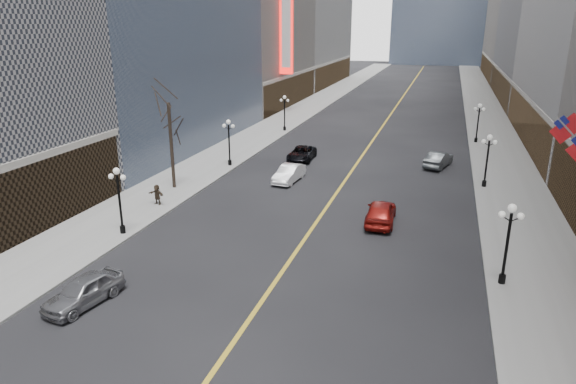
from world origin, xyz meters
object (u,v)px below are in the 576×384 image
Objects in this scene: car_nb_near at (84,291)px; car_nb_far at (302,154)px; streetlamp_west_3 at (285,109)px; car_nb_mid at (289,173)px; streetlamp_east_1 at (508,236)px; streetlamp_east_2 at (488,155)px; car_sb_far at (438,160)px; streetlamp_east_3 at (478,119)px; streetlamp_west_2 at (229,138)px; streetlamp_west_1 at (119,194)px; car_sb_mid at (381,212)px.

car_nb_near is 0.87× the size of car_nb_far.
car_nb_mid is (7.05, -21.10, -2.16)m from streetlamp_west_3.
streetlamp_east_1 and streetlamp_east_2 have the same top height.
streetlamp_east_1 reaches higher than car_sb_far.
streetlamp_east_3 reaches higher than car_nb_near.
car_nb_near is 0.94× the size of car_sb_far.
streetlamp_east_1 is 1.00× the size of streetlamp_west_3.
streetlamp_east_3 is at bearing 37.33° from streetlamp_west_2.
streetlamp_west_2 is at bearing 90.00° from streetlamp_west_1.
car_nb_far is 1.03× the size of car_sb_mid.
streetlamp_west_3 is at bearing 180.00° from streetlamp_east_3.
streetlamp_east_2 is 1.00× the size of streetlamp_west_2.
car_nb_near and car_nb_mid have the same top height.
streetlamp_west_3 is 1.00× the size of car_nb_mid.
streetlamp_west_2 is 26.53m from car_nb_near.
car_sb_mid is at bearing 135.83° from streetlamp_east_1.
streetlamp_west_1 is at bearing -107.44° from car_nb_far.
car_nb_near is at bearing -82.71° from streetlamp_west_2.
streetlamp_west_3 is 22.35m from car_nb_mid.
streetlamp_east_3 is (0.00, 18.00, 0.00)m from streetlamp_east_2.
streetlamp_west_2 is 1.00× the size of streetlamp_west_3.
streetlamp_west_2 reaches higher than car_nb_near.
car_sb_far is (12.59, 8.93, 0.02)m from car_nb_mid.
car_nb_near is 35.96m from car_sb_far.
streetlamp_east_1 and streetlamp_west_3 have the same top height.
streetlamp_east_1 is at bearing -36.87° from car_nb_mid.
streetlamp_west_1 is 1.04× the size of car_nb_near.
streetlamp_west_1 is 0.92× the size of car_sb_mid.
streetlamp_east_2 is 23.60m from streetlamp_west_2.
streetlamp_west_2 is (-23.60, -18.00, 0.00)m from streetlamp_east_3.
streetlamp_east_3 is at bearing 35.57° from car_nb_far.
streetlamp_east_1 is 29.68m from streetlamp_west_2.
streetlamp_west_2 is at bearing 142.67° from streetlamp_east_1.
streetlamp_east_1 reaches higher than car_nb_far.
streetlamp_west_2 reaches higher than car_nb_mid.
car_nb_far is (6.11, 22.44, -2.20)m from streetlamp_west_1.
streetlamp_east_2 is at bearing -90.00° from streetlamp_east_3.
car_nb_near is (3.35, -8.23, -2.16)m from streetlamp_west_1.
streetlamp_west_1 is 16.63m from car_nb_mid.
streetlamp_east_1 is 21.96m from car_nb_near.
streetlamp_east_2 and streetlamp_west_2 have the same top height.
car_nb_mid is at bearing 91.49° from car_nb_near.
car_sb_mid is 16.96m from car_sb_far.
streetlamp_east_1 and streetlamp_west_1 have the same top height.
streetlamp_west_1 reaches higher than car_nb_near.
streetlamp_west_1 and streetlamp_west_2 have the same top height.
car_sb_far reaches higher than car_nb_far.
streetlamp_east_3 is 1.00× the size of car_nb_mid.
car_sb_far is (-3.96, -12.17, -2.14)m from streetlamp_east_3.
streetlamp_east_1 reaches higher than car_sb_mid.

